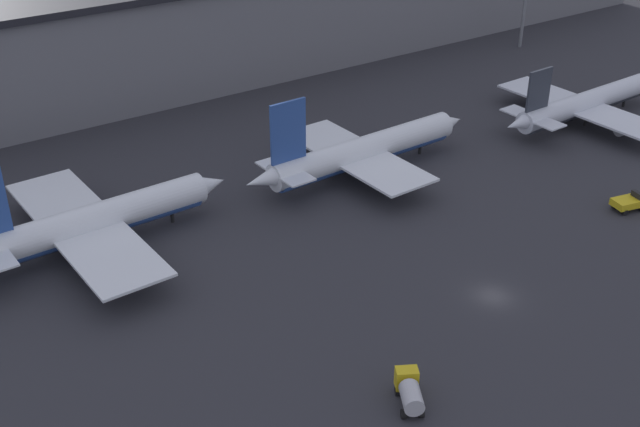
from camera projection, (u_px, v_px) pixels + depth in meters
ground at (493, 296)px, 93.25m from camera, size 600.00×600.00×0.00m
terminal_building at (164, 31)px, 150.76m from camera, size 245.76×27.11×20.39m
airplane_1 at (91, 222)px, 100.89m from camera, size 38.52×33.71×14.33m
airplane_2 at (362, 151)px, 119.46m from camera, size 40.74×26.77×14.64m
airplane_3 at (585, 104)px, 137.34m from camera, size 39.37×30.91×12.04m
service_vehicle_0 at (410, 391)px, 76.66m from camera, size 4.26×5.32×2.89m
service_vehicle_1 at (630, 202)px, 110.85m from camera, size 5.20×3.53×2.51m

